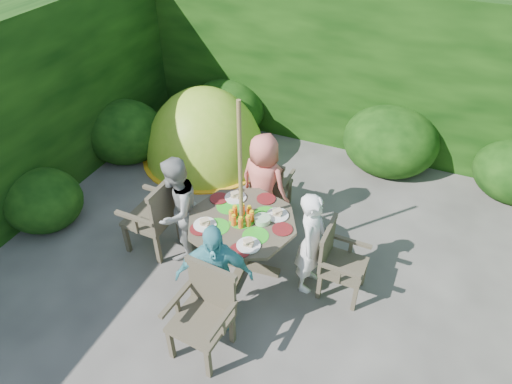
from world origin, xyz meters
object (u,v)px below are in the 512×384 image
at_px(garden_chair_right, 338,260).
at_px(child_front, 214,277).
at_px(child_left, 177,210).
at_px(child_back, 263,183).
at_px(garden_chair_left, 156,215).
at_px(garden_chair_front, 205,311).
at_px(child_right, 312,243).
at_px(parasol_pole, 241,195).
at_px(garden_chair_back, 270,184).
at_px(patio_table, 242,228).
at_px(dome_tent, 206,157).

height_order(garden_chair_right, child_front, child_front).
relative_size(garden_chair_right, child_left, 0.63).
bearing_deg(child_back, garden_chair_left, 52.68).
distance_m(garden_chair_front, child_right, 1.36).
xyz_separation_m(parasol_pole, child_right, (0.80, 0.07, -0.46)).
relative_size(garden_chair_back, child_back, 0.62).
height_order(child_right, child_front, child_front).
bearing_deg(garden_chair_front, garden_chair_left, 145.57).
bearing_deg(child_right, child_front, 139.90).
xyz_separation_m(garden_chair_front, child_right, (0.69, 1.16, 0.14)).
height_order(garden_chair_left, garden_chair_back, garden_chair_left).
height_order(parasol_pole, garden_chair_left, parasol_pole).
bearing_deg(garden_chair_front, garden_chair_back, 100.61).
relative_size(patio_table, child_front, 1.04).
xyz_separation_m(patio_table, dome_tent, (-1.55, 1.93, -0.62)).
xyz_separation_m(parasol_pole, garden_chair_left, (-1.09, -0.11, -0.57)).
distance_m(child_front, dome_tent, 3.24).
distance_m(garden_chair_left, child_right, 1.90).
height_order(garden_chair_left, garden_chair_front, garden_chair_left).
distance_m(garden_chair_right, garden_chair_front, 1.55).
relative_size(child_right, dome_tent, 0.55).
height_order(parasol_pole, garden_chair_front, parasol_pole).
bearing_deg(dome_tent, garden_chair_right, -49.84).
relative_size(garden_chair_left, dome_tent, 0.43).
distance_m(parasol_pole, child_front, 0.91).
xyz_separation_m(child_right, child_front, (-0.73, -0.87, 0.02)).
xyz_separation_m(garden_chair_right, child_right, (-0.30, -0.03, 0.18)).
bearing_deg(patio_table, child_front, -85.25).
relative_size(garden_chair_left, garden_chair_front, 1.06).
bearing_deg(garden_chair_back, patio_table, 95.22).
height_order(patio_table, parasol_pole, parasol_pole).
height_order(patio_table, garden_chair_right, patio_table).
height_order(garden_chair_front, dome_tent, dome_tent).
bearing_deg(child_left, patio_table, 91.02).
bearing_deg(garden_chair_back, child_front, 94.87).
height_order(garden_chair_front, child_front, child_front).
distance_m(patio_table, child_right, 0.80).
xyz_separation_m(garden_chair_right, child_left, (-1.90, -0.18, 0.22)).
xyz_separation_m(parasol_pole, garden_chair_front, (0.11, -1.09, -0.60)).
distance_m(garden_chair_left, child_back, 1.37).
relative_size(garden_chair_left, garden_chair_back, 1.18).
bearing_deg(child_left, child_right, 90.95).
xyz_separation_m(garden_chair_front, dome_tent, (-1.66, 3.02, -0.50)).
bearing_deg(parasol_pole, child_back, 95.06).
relative_size(garden_chair_left, child_right, 0.78).
xyz_separation_m(garden_chair_back, child_front, (0.17, -1.90, 0.21)).
bearing_deg(garden_chair_right, child_back, 60.38).
distance_m(parasol_pole, child_right, 0.92).
relative_size(parasol_pole, garden_chair_right, 2.57).
distance_m(child_right, child_front, 1.13).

